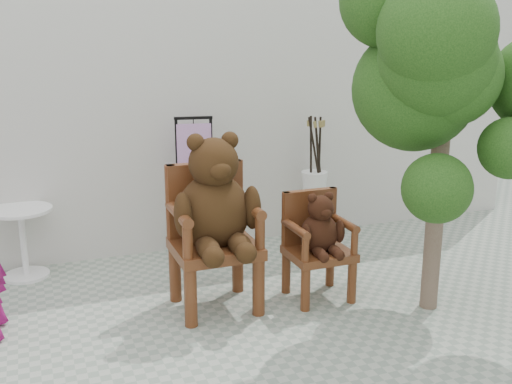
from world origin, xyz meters
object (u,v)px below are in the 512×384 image
at_px(cafe_table, 23,234).
at_px(tree, 442,72).
at_px(chair_big, 214,211).
at_px(chair_small, 318,235).
at_px(display_stand, 196,203).
at_px(stool_bucket, 314,186).

distance_m(cafe_table, tree, 4.14).
xyz_separation_m(chair_big, cafe_table, (-1.55, 1.33, -0.43)).
height_order(cafe_table, tree, tree).
height_order(chair_big, chair_small, chair_big).
xyz_separation_m(cafe_table, display_stand, (1.75, -0.00, 0.14)).
height_order(chair_big, tree, tree).
height_order(chair_big, display_stand, chair_big).
distance_m(chair_big, tree, 2.15).
bearing_deg(cafe_table, stool_bucket, -0.04).
bearing_deg(display_stand, chair_big, -89.17).
distance_m(display_stand, stool_bucket, 1.42).
relative_size(stool_bucket, tree, 0.49).
height_order(chair_big, stool_bucket, chair_big).
height_order(stool_bucket, tree, tree).
height_order(chair_small, tree, tree).
bearing_deg(cafe_table, chair_big, -40.59).
height_order(cafe_table, display_stand, display_stand).
distance_m(chair_big, stool_bucket, 2.11).
bearing_deg(tree, cafe_table, 146.46).
height_order(chair_small, display_stand, display_stand).
height_order(chair_small, cafe_table, chair_small).
relative_size(chair_big, cafe_table, 2.20).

